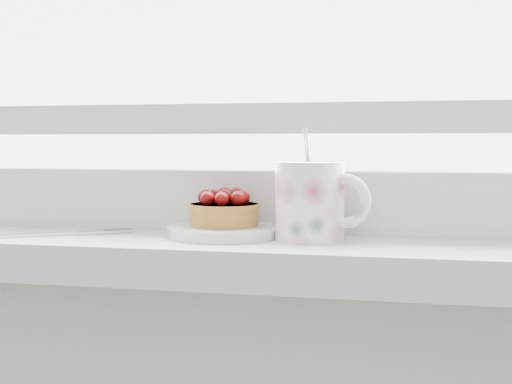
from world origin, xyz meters
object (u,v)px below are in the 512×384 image
(floral_mug, at_px, (312,199))
(fork, at_px, (41,234))
(raspberry_tart, at_px, (224,210))
(saucer, at_px, (224,231))

(floral_mug, height_order, fork, floral_mug)
(floral_mug, bearing_deg, raspberry_tart, 176.77)
(raspberry_tart, xyz_separation_m, floral_mug, (0.10, -0.01, 0.01))
(raspberry_tart, xyz_separation_m, fork, (-0.20, -0.04, -0.03))
(floral_mug, xyz_separation_m, fork, (-0.30, -0.03, -0.04))
(raspberry_tart, bearing_deg, saucer, -66.94)
(saucer, relative_size, raspberry_tart, 1.59)
(saucer, bearing_deg, fork, -168.93)
(saucer, height_order, fork, saucer)
(raspberry_tart, relative_size, fork, 0.44)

